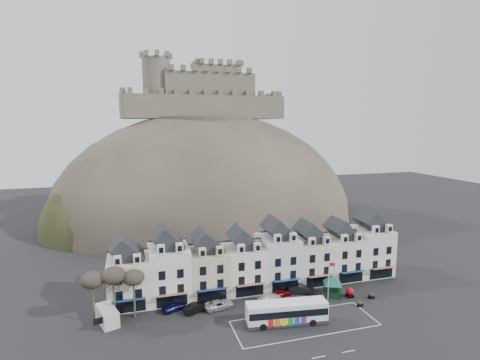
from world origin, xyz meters
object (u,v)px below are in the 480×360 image
white_van (107,315)px  car_white (269,297)px  car_maroon (281,293)px  car_charcoal (301,289)px  bus_shelter (333,280)px  car_navy (174,306)px  car_black (197,307)px  car_silver (219,305)px  bus (287,312)px  flagpole (329,278)px  red_buoy (350,292)px

white_van → car_white: (26.44, -0.46, -0.50)m
car_maroon → car_charcoal: 3.92m
car_white → bus_shelter: bearing=-119.4°
car_charcoal → car_navy: bearing=110.7°
car_black → car_silver: (3.67, 0.00, -0.04)m
bus → car_maroon: bus is taller
flagpole → car_white: flagpole is taller
red_buoy → car_silver: size_ratio=0.35×
red_buoy → white_van: size_ratio=0.30×
bus → car_navy: bearing=158.1°
car_silver → car_white: 8.93m
bus_shelter → car_white: size_ratio=1.17×
red_buoy → car_black: bearing=174.8°
car_white → car_navy: bearing=61.6°
bus_shelter → car_black: (-24.06, 1.23, -2.30)m
bus_shelter → red_buoy: bus_shelter is taller
flagpole → car_navy: flagpole is taller
bus_shelter → car_black: bearing=-159.7°
white_van → car_white: white_van is taller
bus_shelter → car_silver: bearing=-160.2°
bus_shelter → car_black: bus_shelter is taller
white_van → car_maroon: 29.21m
flagpole → car_black: flagpole is taller
red_buoy → car_charcoal: (-7.62, 3.89, -0.10)m
car_black → car_charcoal: car_charcoal is taller
car_navy → car_charcoal: bearing=-113.6°
bus → car_charcoal: bus is taller
car_silver → car_maroon: car_silver is taller
car_black → car_maroon: (15.36, 1.18, -0.07)m
car_navy → car_charcoal: car_charcoal is taller
bus → red_buoy: 15.23m
flagpole → car_white: bearing=164.7°
bus_shelter → car_white: 11.76m
car_white → car_maroon: bearing=-90.1°
car_silver → car_black: bearing=78.2°
car_white → white_van: bearing=65.7°
flagpole → car_white: 10.81m
bus → car_silver: bus is taller
car_navy → car_maroon: car_navy is taller
bus_shelter → car_navy: 27.86m
bus_shelter → white_van: bus_shelter is taller
bus_shelter → car_white: bus_shelter is taller
bus → car_maroon: (2.79, 8.71, -1.28)m
car_black → car_silver: 3.67m
red_buoy → car_silver: bearing=173.9°
bus → bus_shelter: 13.16m
car_silver → car_maroon: (11.69, 1.18, -0.04)m
car_white → car_charcoal: car_charcoal is taller
car_charcoal → car_silver: bearing=116.0°
car_navy → bus: bearing=-142.6°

